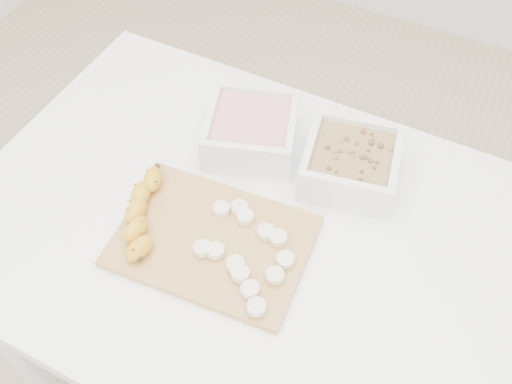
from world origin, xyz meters
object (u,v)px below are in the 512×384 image
at_px(bowl_yogurt, 251,130).
at_px(cutting_board, 213,241).
at_px(table, 249,255).
at_px(bowl_granola, 351,163).
at_px(banana, 142,214).

height_order(bowl_yogurt, cutting_board, bowl_yogurt).
xyz_separation_m(table, bowl_granola, (0.11, 0.18, 0.13)).
bearing_deg(bowl_granola, bowl_yogurt, -177.27).
height_order(table, cutting_board, cutting_board).
bearing_deg(bowl_yogurt, bowl_granola, 2.73).
relative_size(table, banana, 5.36).
distance_m(cutting_board, banana, 0.13).
distance_m(bowl_granola, banana, 0.38).
height_order(bowl_yogurt, bowl_granola, bowl_yogurt).
height_order(bowl_yogurt, banana, bowl_yogurt).
bearing_deg(banana, bowl_granola, 30.30).
bearing_deg(bowl_granola, table, -122.37).
height_order(table, bowl_granola, bowl_granola).
bearing_deg(cutting_board, banana, -171.05).
bearing_deg(banana, table, 13.16).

